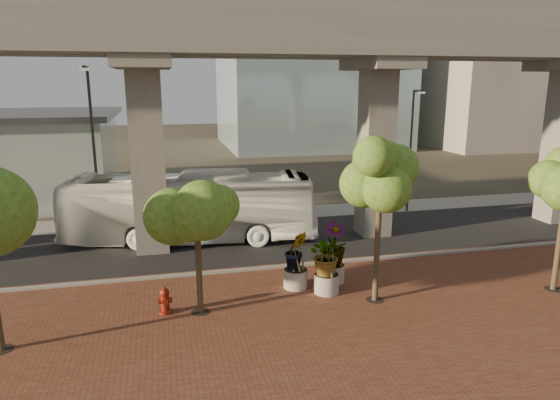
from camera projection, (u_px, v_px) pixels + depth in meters
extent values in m
plane|color=#322E24|center=(277.00, 254.00, 24.94)|extent=(160.00, 160.00, 0.00)
cube|color=brown|center=(328.00, 328.00, 17.37)|extent=(70.00, 13.00, 0.06)
cube|color=black|center=(268.00, 241.00, 26.83)|extent=(90.00, 8.00, 0.04)
cube|color=gray|center=(286.00, 267.00, 23.03)|extent=(70.00, 0.25, 0.16)
cube|color=gray|center=(250.00, 215.00, 32.03)|extent=(90.00, 3.00, 0.06)
cube|color=gray|center=(274.00, 35.00, 22.89)|extent=(72.00, 2.40, 1.80)
cube|color=gray|center=(261.00, 40.00, 25.91)|extent=(72.00, 2.40, 1.80)
cube|color=gray|center=(256.00, 14.00, 26.63)|extent=(72.00, 0.12, 1.00)
cube|color=#A7A096|center=(498.00, 53.00, 64.80)|extent=(18.00, 16.00, 24.00)
imported|color=white|center=(191.00, 208.00, 26.57)|extent=(13.63, 5.06, 3.71)
cylinder|color=maroon|center=(166.00, 311.00, 18.47)|extent=(0.46, 0.46, 0.10)
cylinder|color=maroon|center=(165.00, 302.00, 18.38)|extent=(0.31, 0.31, 0.75)
sphere|color=maroon|center=(165.00, 293.00, 18.30)|extent=(0.36, 0.36, 0.36)
cylinder|color=maroon|center=(164.00, 289.00, 18.26)|extent=(0.10, 0.10, 0.13)
cylinder|color=maroon|center=(165.00, 301.00, 18.37)|extent=(0.51, 0.21, 0.21)
cylinder|color=#A59D95|center=(326.00, 283.00, 20.18)|extent=(1.00, 1.00, 0.78)
imported|color=#335E19|center=(327.00, 255.00, 19.90)|extent=(2.23, 2.23, 1.67)
cylinder|color=gray|center=(333.00, 273.00, 21.27)|extent=(0.99, 0.99, 0.77)
imported|color=#335E19|center=(333.00, 244.00, 20.97)|extent=(2.42, 2.42, 1.81)
cylinder|color=gray|center=(296.00, 278.00, 20.70)|extent=(1.00, 1.00, 0.78)
imported|color=#335E19|center=(296.00, 250.00, 20.42)|extent=(2.22, 2.22, 1.67)
cylinder|color=black|center=(2.00, 350.00, 15.93)|extent=(0.70, 0.70, 0.01)
cylinder|color=#4E3E2D|center=(199.00, 273.00, 18.18)|extent=(0.22, 0.22, 3.08)
cylinder|color=black|center=(201.00, 312.00, 18.54)|extent=(0.70, 0.70, 0.01)
cylinder|color=#4E3E2D|center=(377.00, 250.00, 19.09)|extent=(0.22, 0.22, 4.10)
cylinder|color=black|center=(375.00, 300.00, 19.56)|extent=(0.70, 0.70, 0.01)
cylinder|color=#4E3E2D|center=(558.00, 249.00, 20.16)|extent=(0.22, 0.22, 3.54)
cylinder|color=black|center=(553.00, 289.00, 20.57)|extent=(0.70, 0.70, 0.01)
cylinder|color=#2F2E33|center=(94.00, 153.00, 27.48)|extent=(0.16, 0.16, 9.09)
cube|color=#2F2E33|center=(85.00, 67.00, 25.89)|extent=(0.17, 1.14, 0.17)
cube|color=silver|center=(84.00, 69.00, 25.38)|extent=(0.45, 0.23, 0.14)
cylinder|color=#313036|center=(410.00, 153.00, 32.17)|extent=(0.14, 0.14, 7.79)
cube|color=#313036|center=(418.00, 91.00, 30.81)|extent=(0.15, 0.97, 0.15)
cube|color=silver|center=(422.00, 93.00, 30.37)|extent=(0.39, 0.19, 0.12)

